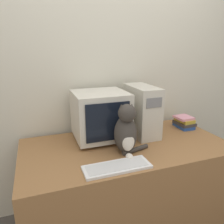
% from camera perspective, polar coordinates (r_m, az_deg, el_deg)
% --- Properties ---
extents(wall_back, '(7.00, 0.05, 2.50)m').
position_cam_1_polar(wall_back, '(2.07, -1.22, 9.02)').
color(wall_back, beige).
rests_on(wall_back, ground_plane).
extents(desk, '(1.64, 0.82, 0.77)m').
position_cam_1_polar(desk, '(1.97, 3.62, -18.70)').
color(desk, olive).
rests_on(desk, ground_plane).
extents(crt_monitor, '(0.43, 0.41, 0.40)m').
position_cam_1_polar(crt_monitor, '(1.81, -3.06, -0.84)').
color(crt_monitor, beige).
rests_on(crt_monitor, desk).
extents(computer_tower, '(0.19, 0.42, 0.43)m').
position_cam_1_polar(computer_tower, '(1.94, 7.70, 0.42)').
color(computer_tower, beige).
rests_on(computer_tower, desk).
extents(keyboard, '(0.44, 0.16, 0.02)m').
position_cam_1_polar(keyboard, '(1.45, 1.30, -14.13)').
color(keyboard, silver).
rests_on(keyboard, desk).
extents(cat, '(0.28, 0.27, 0.38)m').
position_cam_1_polar(cat, '(1.59, 3.70, -5.18)').
color(cat, '#38332D').
rests_on(cat, desk).
extents(book_stack, '(0.16, 0.20, 0.11)m').
position_cam_1_polar(book_stack, '(2.22, 18.31, -2.54)').
color(book_stack, '#234793').
rests_on(book_stack, desk).
extents(pen, '(0.14, 0.04, 0.01)m').
position_cam_1_polar(pen, '(1.48, -3.53, -13.88)').
color(pen, maroon).
rests_on(pen, desk).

